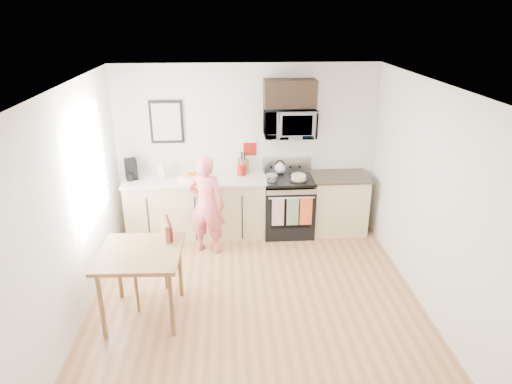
{
  "coord_description": "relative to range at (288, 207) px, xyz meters",
  "views": [
    {
      "loc": [
        -0.29,
        -4.52,
        3.33
      ],
      "look_at": [
        0.06,
        1.0,
        1.1
      ],
      "focal_mm": 32.0,
      "sensor_mm": 36.0,
      "label": 1
    }
  ],
  "objects": [
    {
      "name": "upper_cabinet",
      "position": [
        -0.0,
        0.15,
        1.74
      ],
      "size": [
        0.76,
        0.35,
        0.4
      ],
      "primitive_type": "cube",
      "color": "black",
      "rests_on": "back_wall"
    },
    {
      "name": "window",
      "position": [
        -2.59,
        -1.18,
        1.11
      ],
      "size": [
        0.06,
        1.4,
        1.5
      ],
      "color": "silver",
      "rests_on": "left_wall"
    },
    {
      "name": "floor",
      "position": [
        -0.63,
        -1.98,
        -0.44
      ],
      "size": [
        4.6,
        4.6,
        0.0
      ],
      "primitive_type": "plane",
      "color": "brown",
      "rests_on": "ground"
    },
    {
      "name": "cabinet_left",
      "position": [
        -1.43,
        0.02,
        0.01
      ],
      "size": [
        2.1,
        0.6,
        0.9
      ],
      "primitive_type": "cube",
      "color": "tan",
      "rests_on": "floor"
    },
    {
      "name": "countertop_right",
      "position": [
        0.8,
        0.02,
        0.48
      ],
      "size": [
        0.88,
        0.64,
        0.04
      ],
      "primitive_type": "cube",
      "color": "black",
      "rests_on": "cabinet_right"
    },
    {
      "name": "left_wall",
      "position": [
        -2.63,
        -1.98,
        0.86
      ],
      "size": [
        0.04,
        4.6,
        2.6
      ],
      "primitive_type": "cube",
      "color": "silver",
      "rests_on": "floor"
    },
    {
      "name": "front_wall",
      "position": [
        -0.63,
        -4.28,
        0.86
      ],
      "size": [
        4.0,
        0.04,
        2.6
      ],
      "primitive_type": "cube",
      "color": "silver",
      "rests_on": "floor"
    },
    {
      "name": "wall_art",
      "position": [
        -1.83,
        0.3,
        1.31
      ],
      "size": [
        0.5,
        0.04,
        0.65
      ],
      "color": "black",
      "rests_on": "back_wall"
    },
    {
      "name": "bread_bag",
      "position": [
        -1.51,
        -0.2,
        0.56
      ],
      "size": [
        0.32,
        0.27,
        0.11
      ],
      "primitive_type": "cube",
      "rotation": [
        0.0,
        0.0,
        -0.58
      ],
      "color": "tan",
      "rests_on": "countertop_left"
    },
    {
      "name": "fruit_bowl",
      "position": [
        -1.51,
        0.07,
        0.54
      ],
      "size": [
        0.27,
        0.27,
        0.11
      ],
      "color": "white",
      "rests_on": "countertop_left"
    },
    {
      "name": "right_wall",
      "position": [
        1.37,
        -1.98,
        0.86
      ],
      "size": [
        0.04,
        4.6,
        2.6
      ],
      "primitive_type": "cube",
      "color": "silver",
      "rests_on": "floor"
    },
    {
      "name": "back_wall",
      "position": [
        -0.63,
        0.32,
        0.86
      ],
      "size": [
        4.0,
        0.04,
        2.6
      ],
      "primitive_type": "cube",
      "color": "silver",
      "rests_on": "floor"
    },
    {
      "name": "person",
      "position": [
        -1.25,
        -0.53,
        0.3
      ],
      "size": [
        0.62,
        0.49,
        1.48
      ],
      "primitive_type": "imported",
      "rotation": [
        0.0,
        0.0,
        2.86
      ],
      "color": "#E03D48",
      "rests_on": "floor"
    },
    {
      "name": "dining_table",
      "position": [
        -1.92,
        -2.02,
        0.31
      ],
      "size": [
        0.9,
        0.9,
        0.84
      ],
      "rotation": [
        0.0,
        0.0,
        -0.03
      ],
      "color": "brown",
      "rests_on": "floor"
    },
    {
      "name": "cabinet_right",
      "position": [
        0.8,
        0.02,
        0.01
      ],
      "size": [
        0.84,
        0.6,
        0.9
      ],
      "primitive_type": "cube",
      "color": "tan",
      "rests_on": "floor"
    },
    {
      "name": "knife_block",
      "position": [
        -0.69,
        0.2,
        0.62
      ],
      "size": [
        0.17,
        0.18,
        0.23
      ],
      "primitive_type": "cube",
      "rotation": [
        0.0,
        0.0,
        0.52
      ],
      "color": "brown",
      "rests_on": "countertop_left"
    },
    {
      "name": "countertop_left",
      "position": [
        -1.43,
        0.02,
        0.48
      ],
      "size": [
        2.14,
        0.64,
        0.04
      ],
      "primitive_type": "cube",
      "color": "beige",
      "rests_on": "cabinet_left"
    },
    {
      "name": "ceiling",
      "position": [
        -0.63,
        -1.98,
        2.16
      ],
      "size": [
        4.0,
        4.6,
        0.04
      ],
      "primitive_type": "cube",
      "color": "white",
      "rests_on": "back_wall"
    },
    {
      "name": "milk_carton",
      "position": [
        -1.92,
        0.05,
        0.63
      ],
      "size": [
        0.1,
        0.1,
        0.26
      ],
      "primitive_type": "cube",
      "rotation": [
        0.0,
        0.0,
        -0.0
      ],
      "color": "tan",
      "rests_on": "countertop_left"
    },
    {
      "name": "microwave",
      "position": [
        -0.0,
        0.1,
        1.32
      ],
      "size": [
        0.76,
        0.51,
        0.42
      ],
      "primitive_type": "imported",
      "color": "#AAAAAF",
      "rests_on": "back_wall"
    },
    {
      "name": "utensil_crock",
      "position": [
        -0.72,
        0.12,
        0.66
      ],
      "size": [
        0.13,
        0.13,
        0.39
      ],
      "color": "#A5170E",
      "rests_on": "countertop_left"
    },
    {
      "name": "coffee_maker",
      "position": [
        -2.38,
        0.07,
        0.65
      ],
      "size": [
        0.22,
        0.28,
        0.3
      ],
      "rotation": [
        0.0,
        0.0,
        0.3
      ],
      "color": "black",
      "rests_on": "countertop_left"
    },
    {
      "name": "chair",
      "position": [
        -1.74,
        -1.67,
        0.24
      ],
      "size": [
        0.58,
        0.54,
        1.06
      ],
      "rotation": [
        0.0,
        0.0,
        0.25
      ],
      "color": "brown",
      "rests_on": "floor"
    },
    {
      "name": "wall_trivet",
      "position": [
        -0.58,
        0.31,
        0.86
      ],
      "size": [
        0.2,
        0.02,
        0.2
      ],
      "primitive_type": "cube",
      "color": "#A5170E",
      "rests_on": "back_wall"
    },
    {
      "name": "kettle",
      "position": [
        -0.11,
        0.22,
        0.58
      ],
      "size": [
        0.17,
        0.17,
        0.21
      ],
      "color": "white",
      "rests_on": "range"
    },
    {
      "name": "range",
      "position": [
        0.0,
        0.0,
        0.0
      ],
      "size": [
        0.76,
        0.7,
        1.16
      ],
      "color": "black",
      "rests_on": "floor"
    },
    {
      "name": "pot",
      "position": [
        -0.28,
        -0.1,
        0.53
      ],
      "size": [
        0.18,
        0.3,
        0.09
      ],
      "rotation": [
        0.0,
        0.0,
        -0.38
      ],
      "color": "#AAAAAF",
      "rests_on": "range"
    },
    {
      "name": "cake",
      "position": [
        0.13,
        -0.12,
        0.53
      ],
      "size": [
        0.26,
        0.26,
        0.09
      ],
      "color": "black",
      "rests_on": "range"
    }
  ]
}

